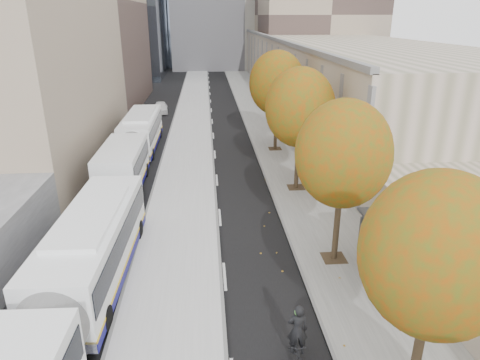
{
  "coord_description": "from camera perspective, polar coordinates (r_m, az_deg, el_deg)",
  "views": [
    {
      "loc": [
        -2.25,
        -4.23,
        10.84
      ],
      "look_at": [
        -0.53,
        17.39,
        2.5
      ],
      "focal_mm": 32.0,
      "sensor_mm": 36.0,
      "label": 1
    }
  ],
  "objects": [
    {
      "name": "sidewalk",
      "position": [
        41.18,
        4.54,
        5.76
      ],
      "size": [
        4.75,
        150.0,
        0.08
      ],
      "primitive_type": "cube",
      "color": "gray",
      "rests_on": "ground"
    },
    {
      "name": "tree_c",
      "position": [
        19.03,
        13.59,
        3.35
      ],
      "size": [
        4.2,
        4.2,
        7.28
      ],
      "color": "#2E2415",
      "rests_on": "sidewalk"
    },
    {
      "name": "bus_platform",
      "position": [
        40.71,
        -6.7,
        5.56
      ],
      "size": [
        4.25,
        150.0,
        0.15
      ],
      "primitive_type": "cube",
      "color": "#B6B6B6",
      "rests_on": "ground"
    },
    {
      "name": "cyclist",
      "position": [
        15.05,
        7.59,
        -20.73
      ],
      "size": [
        0.7,
        1.85,
        2.33
      ],
      "rotation": [
        0.0,
        0.0,
        -0.08
      ],
      "color": "black",
      "rests_on": "ground"
    },
    {
      "name": "bus_far",
      "position": [
        34.33,
        -13.86,
        4.79
      ],
      "size": [
        2.6,
        17.47,
        2.91
      ],
      "rotation": [
        0.0,
        0.0,
        -0.0
      ],
      "color": "white",
      "rests_on": "ground"
    },
    {
      "name": "building_tan",
      "position": [
        70.83,
        10.35,
        15.17
      ],
      "size": [
        18.0,
        92.0,
        8.0
      ],
      "primitive_type": "cube",
      "color": "gray",
      "rests_on": "ground"
    },
    {
      "name": "tree_e",
      "position": [
        36.08,
        4.95,
        12.74
      ],
      "size": [
        4.6,
        4.6,
        7.92
      ],
      "color": "#2E2415",
      "rests_on": "sidewalk"
    },
    {
      "name": "bus_shelter",
      "position": [
        19.2,
        20.62,
        -7.23
      ],
      "size": [
        1.9,
        4.4,
        2.53
      ],
      "color": "#383A3F",
      "rests_on": "sidewalk"
    },
    {
      "name": "tree_d",
      "position": [
        27.4,
        7.98,
        9.53
      ],
      "size": [
        4.4,
        4.4,
        7.6
      ],
      "color": "#2E2415",
      "rests_on": "sidewalk"
    },
    {
      "name": "distant_car",
      "position": [
        52.44,
        -10.51,
        9.49
      ],
      "size": [
        1.92,
        3.99,
        1.32
      ],
      "primitive_type": "imported",
      "rotation": [
        0.0,
        0.0,
        0.1
      ],
      "color": "silver",
      "rests_on": "ground"
    },
    {
      "name": "tree_b",
      "position": [
        12.37,
        24.67,
        -9.08
      ],
      "size": [
        4.0,
        4.0,
        6.97
      ],
      "color": "#2E2415",
      "rests_on": "sidewalk"
    },
    {
      "name": "bus_near",
      "position": [
        16.36,
        -22.55,
        -15.08
      ],
      "size": [
        3.17,
        17.97,
        2.98
      ],
      "rotation": [
        0.0,
        0.0,
        -0.03
      ],
      "color": "white",
      "rests_on": "ground"
    }
  ]
}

